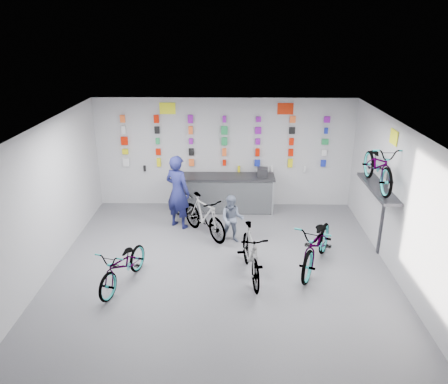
{
  "coord_description": "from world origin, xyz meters",
  "views": [
    {
      "loc": [
        0.19,
        -7.5,
        4.78
      ],
      "look_at": [
        0.04,
        1.4,
        1.36
      ],
      "focal_mm": 35.0,
      "sensor_mm": 36.0,
      "label": 1
    }
  ],
  "objects_px": {
    "bike_right": "(318,244)",
    "bike_service": "(204,216)",
    "clerk": "(178,192)",
    "customer": "(232,219)",
    "counter": "(224,194)",
    "bike_center": "(251,253)",
    "bike_left": "(123,265)"
  },
  "relations": [
    {
      "from": "bike_service",
      "to": "clerk",
      "type": "xyz_separation_m",
      "value": [
        -0.68,
        0.5,
        0.42
      ]
    },
    {
      "from": "bike_center",
      "to": "bike_service",
      "type": "xyz_separation_m",
      "value": [
        -1.04,
        1.85,
        -0.03
      ]
    },
    {
      "from": "bike_center",
      "to": "clerk",
      "type": "bearing_deg",
      "value": 118.46
    },
    {
      "from": "bike_service",
      "to": "clerk",
      "type": "bearing_deg",
      "value": 105.58
    },
    {
      "from": "bike_left",
      "to": "bike_service",
      "type": "bearing_deg",
      "value": 73.72
    },
    {
      "from": "customer",
      "to": "clerk",
      "type": "bearing_deg",
      "value": 152.07
    },
    {
      "from": "bike_right",
      "to": "customer",
      "type": "distance_m",
      "value": 2.09
    },
    {
      "from": "bike_service",
      "to": "customer",
      "type": "relative_size",
      "value": 1.47
    },
    {
      "from": "bike_center",
      "to": "bike_service",
      "type": "relative_size",
      "value": 1.05
    },
    {
      "from": "clerk",
      "to": "bike_service",
      "type": "bearing_deg",
      "value": 174.69
    },
    {
      "from": "bike_left",
      "to": "bike_service",
      "type": "xyz_separation_m",
      "value": [
        1.44,
        2.18,
        0.07
      ]
    },
    {
      "from": "bike_center",
      "to": "clerk",
      "type": "relative_size",
      "value": 0.96
    },
    {
      "from": "bike_left",
      "to": "bike_right",
      "type": "xyz_separation_m",
      "value": [
        3.87,
        0.74,
        0.11
      ]
    },
    {
      "from": "bike_right",
      "to": "clerk",
      "type": "relative_size",
      "value": 1.11
    },
    {
      "from": "bike_right",
      "to": "bike_service",
      "type": "distance_m",
      "value": 2.83
    },
    {
      "from": "bike_service",
      "to": "bike_left",
      "type": "bearing_deg",
      "value": -161.36
    },
    {
      "from": "customer",
      "to": "bike_service",
      "type": "bearing_deg",
      "value": 157.76
    },
    {
      "from": "bike_center",
      "to": "customer",
      "type": "xyz_separation_m",
      "value": [
        -0.37,
        1.53,
        0.04
      ]
    },
    {
      "from": "bike_right",
      "to": "bike_service",
      "type": "xyz_separation_m",
      "value": [
        -2.43,
        1.44,
        -0.03
      ]
    },
    {
      "from": "bike_left",
      "to": "clerk",
      "type": "relative_size",
      "value": 0.89
    },
    {
      "from": "counter",
      "to": "bike_center",
      "type": "distance_m",
      "value": 3.43
    },
    {
      "from": "bike_right",
      "to": "customer",
      "type": "relative_size",
      "value": 1.8
    },
    {
      "from": "bike_service",
      "to": "counter",
      "type": "bearing_deg",
      "value": 35.72
    },
    {
      "from": "bike_service",
      "to": "customer",
      "type": "height_order",
      "value": "customer"
    },
    {
      "from": "counter",
      "to": "bike_right",
      "type": "height_order",
      "value": "bike_right"
    },
    {
      "from": "bike_left",
      "to": "bike_service",
      "type": "relative_size",
      "value": 0.98
    },
    {
      "from": "counter",
      "to": "bike_service",
      "type": "height_order",
      "value": "bike_service"
    },
    {
      "from": "bike_right",
      "to": "bike_service",
      "type": "height_order",
      "value": "bike_right"
    },
    {
      "from": "bike_right",
      "to": "customer",
      "type": "xyz_separation_m",
      "value": [
        -1.77,
        1.12,
        0.03
      ]
    },
    {
      "from": "bike_right",
      "to": "bike_center",
      "type": "bearing_deg",
      "value": -139.43
    },
    {
      "from": "counter",
      "to": "customer",
      "type": "bearing_deg",
      "value": -83.26
    },
    {
      "from": "counter",
      "to": "bike_center",
      "type": "bearing_deg",
      "value": -80.11
    }
  ]
}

